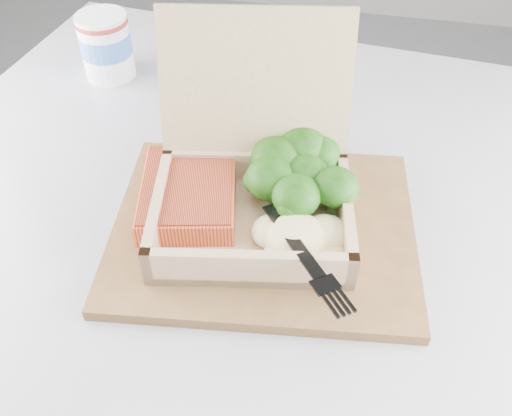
% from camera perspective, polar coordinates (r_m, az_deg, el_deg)
% --- Properties ---
extents(cafe_table, '(0.95, 0.95, 0.75)m').
position_cam_1_polar(cafe_table, '(0.75, -0.90, -12.38)').
color(cafe_table, black).
rests_on(cafe_table, floor).
extents(serving_tray, '(0.34, 0.28, 0.01)m').
position_cam_1_polar(serving_tray, '(0.59, 0.78, -2.05)').
color(serving_tray, brown).
rests_on(serving_tray, cafe_table).
extents(takeout_container, '(0.23, 0.23, 0.18)m').
position_cam_1_polar(takeout_container, '(0.58, -0.27, 3.37)').
color(takeout_container, tan).
rests_on(takeout_container, serving_tray).
extents(salmon_fillet, '(0.12, 0.14, 0.03)m').
position_cam_1_polar(salmon_fillet, '(0.59, -6.75, 1.50)').
color(salmon_fillet, '#E95C2D').
rests_on(salmon_fillet, takeout_container).
extents(broccoli_pile, '(0.12, 0.12, 0.04)m').
position_cam_1_polar(broccoli_pile, '(0.59, 4.95, 2.77)').
color(broccoli_pile, '#276616').
rests_on(broccoli_pile, takeout_container).
extents(mashed_potatoes, '(0.10, 0.08, 0.03)m').
position_cam_1_polar(mashed_potatoes, '(0.54, 4.09, -2.92)').
color(mashed_potatoes, beige).
rests_on(mashed_potatoes, takeout_container).
extents(plastic_fork, '(0.11, 0.14, 0.02)m').
position_cam_1_polar(plastic_fork, '(0.53, 2.70, -1.66)').
color(plastic_fork, black).
rests_on(plastic_fork, mashed_potatoes).
extents(paper_cup, '(0.07, 0.07, 0.09)m').
position_cam_1_polar(paper_cup, '(0.84, -14.80, 15.57)').
color(paper_cup, white).
rests_on(paper_cup, cafe_table).
extents(receipt, '(0.12, 0.15, 0.00)m').
position_cam_1_polar(receipt, '(0.71, 3.55, 6.52)').
color(receipt, white).
rests_on(receipt, cafe_table).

